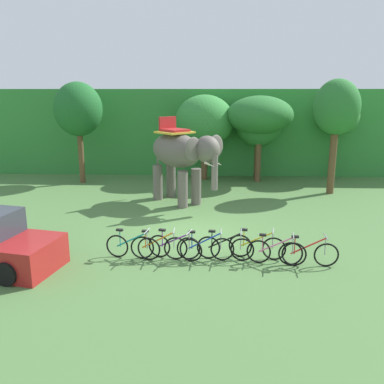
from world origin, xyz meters
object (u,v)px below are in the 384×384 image
object	(u,v)px
tree_center_right	(205,121)
tree_far_left	(337,109)
tree_center_left	(337,116)
bike_black	(225,248)
bike_orange	(159,247)
elephant	(181,154)
bike_blue	(205,248)
bike_yellow	(257,246)
bike_teal	(133,246)
bike_pink	(276,252)
bike_red	(308,253)
tree_far_right	(78,110)
tree_center	(260,115)
bike_purple	(175,247)
tree_left	(258,124)

from	to	relation	value
tree_center_right	tree_far_left	world-z (taller)	tree_far_left
tree_center_left	bike_black	xyz separation A→B (m)	(-6.45, -11.77, -3.16)
bike_orange	elephant	bearing A→B (deg)	88.09
tree_center_right	bike_orange	distance (m)	11.92
bike_blue	bike_yellow	bearing A→B (deg)	7.46
tree_far_left	bike_orange	size ratio (longest dim) A/B	3.19
bike_teal	bike_pink	size ratio (longest dim) A/B	1.00
tree_center_right	bike_blue	distance (m)	11.88
elephant	bike_orange	bearing A→B (deg)	-91.91
bike_red	tree_far_right	bearing A→B (deg)	132.96
tree_far_left	bike_teal	distance (m)	12.32
tree_center	tree_far_left	bearing A→B (deg)	-37.26
bike_orange	bike_purple	distance (m)	0.47
tree_center	bike_pink	world-z (taller)	tree_center
tree_far_left	bike_teal	bearing A→B (deg)	-133.86
tree_left	bike_pink	world-z (taller)	tree_left
tree_center_right	bike_teal	size ratio (longest dim) A/B	2.77
tree_center_right	bike_purple	size ratio (longest dim) A/B	2.83
tree_center	bike_purple	size ratio (longest dim) A/B	2.80
bike_black	bike_pink	xyz separation A→B (m)	(1.46, -0.26, 0.00)
tree_far_left	bike_yellow	size ratio (longest dim) A/B	3.23
tree_far_right	tree_left	xyz separation A→B (m)	(9.59, 1.26, -0.80)
bike_blue	bike_yellow	xyz separation A→B (m)	(1.54, 0.20, 0.00)
tree_far_right	bike_blue	xyz separation A→B (m)	(6.88, -10.27, -3.54)
tree_center	elephant	size ratio (longest dim) A/B	1.23
elephant	bike_yellow	size ratio (longest dim) A/B	2.24
tree_far_left	bike_red	xyz separation A→B (m)	(-3.03, -8.76, -3.70)
tree_far_right	bike_orange	size ratio (longest dim) A/B	3.13
tree_center_left	elephant	distance (m)	9.98
bike_pink	bike_red	xyz separation A→B (m)	(0.90, -0.07, 0.00)
bike_teal	bike_red	xyz separation A→B (m)	(5.11, -0.29, 0.00)
bike_teal	bike_blue	distance (m)	2.16
tree_far_left	tree_center	bearing A→B (deg)	142.74
tree_center_right	tree_center	distance (m)	3.02
tree_far_left	bike_yellow	distance (m)	10.10
tree_center_left	bike_pink	world-z (taller)	tree_center_left
bike_purple	bike_pink	xyz separation A→B (m)	(2.95, -0.23, 0.00)
tree_far_left	bike_teal	xyz separation A→B (m)	(-8.15, -8.48, -3.70)
tree_far_left	bike_pink	distance (m)	10.24
tree_center_left	tree_left	bearing A→B (deg)	-176.23
bike_teal	bike_orange	size ratio (longest dim) A/B	0.99
bike_blue	tree_center_right	bearing A→B (deg)	91.25
tree_far_right	tree_center	xyz separation A→B (m)	(9.58, 0.71, -0.31)
tree_far_left	bike_blue	distance (m)	11.02
bike_yellow	bike_purple	bearing A→B (deg)	-175.70
tree_far_right	tree_far_left	world-z (taller)	tree_far_left
elephant	bike_black	bearing A→B (deg)	-74.29
tree_center	tree_far_right	bearing A→B (deg)	-175.79
elephant	bike_yellow	world-z (taller)	elephant
bike_black	tree_far_right	bearing A→B (deg)	126.14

